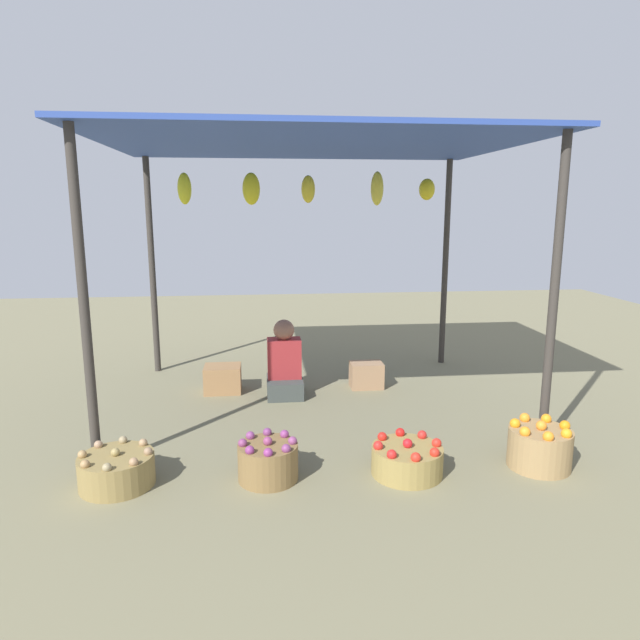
# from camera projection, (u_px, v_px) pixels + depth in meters

# --- Properties ---
(ground_plane) EXTENTS (14.00, 14.00, 0.00)m
(ground_plane) POSITION_uv_depth(u_px,v_px,m) (313.00, 402.00, 5.51)
(ground_plane) COLOR #777153
(market_stall_structure) EXTENTS (3.73, 2.82, 2.48)m
(market_stall_structure) POSITION_uv_depth(u_px,v_px,m) (312.00, 160.00, 5.07)
(market_stall_structure) COLOR #38332D
(market_stall_structure) RESTS_ON ground
(vendor_person) EXTENTS (0.36, 0.44, 0.78)m
(vendor_person) POSITION_uv_depth(u_px,v_px,m) (284.00, 366.00, 5.66)
(vendor_person) COLOR #3A413D
(vendor_person) RESTS_ON ground
(basket_potatoes) EXTENTS (0.51, 0.51, 0.27)m
(basket_potatoes) POSITION_uv_depth(u_px,v_px,m) (117.00, 470.00, 3.83)
(basket_potatoes) COLOR olive
(basket_potatoes) RESTS_ON ground
(basket_purple_onions) EXTENTS (0.42, 0.42, 0.32)m
(basket_purple_onions) POSITION_uv_depth(u_px,v_px,m) (268.00, 461.00, 3.92)
(basket_purple_onions) COLOR brown
(basket_purple_onions) RESTS_ON ground
(basket_red_tomatoes) EXTENTS (0.51, 0.51, 0.27)m
(basket_red_tomatoes) POSITION_uv_depth(u_px,v_px,m) (407.00, 459.00, 4.00)
(basket_red_tomatoes) COLOR olive
(basket_red_tomatoes) RESTS_ON ground
(basket_oranges) EXTENTS (0.45, 0.45, 0.36)m
(basket_oranges) POSITION_uv_depth(u_px,v_px,m) (540.00, 447.00, 4.10)
(basket_oranges) COLOR #9D7D4F
(basket_oranges) RESTS_ON ground
(wooden_crate_near_vendor) EXTENTS (0.34, 0.25, 0.27)m
(wooden_crate_near_vendor) POSITION_uv_depth(u_px,v_px,m) (366.00, 375.00, 5.93)
(wooden_crate_near_vendor) COLOR #9D7754
(wooden_crate_near_vendor) RESTS_ON ground
(wooden_crate_stacked_rear) EXTENTS (0.38, 0.30, 0.28)m
(wooden_crate_stacked_rear) POSITION_uv_depth(u_px,v_px,m) (223.00, 379.00, 5.78)
(wooden_crate_stacked_rear) COLOR #986F45
(wooden_crate_stacked_rear) RESTS_ON ground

